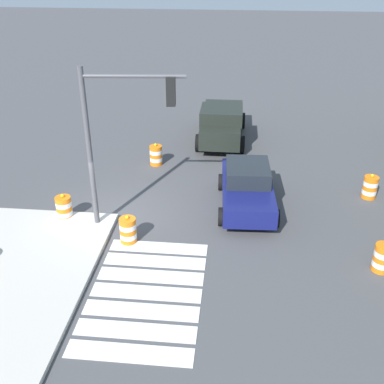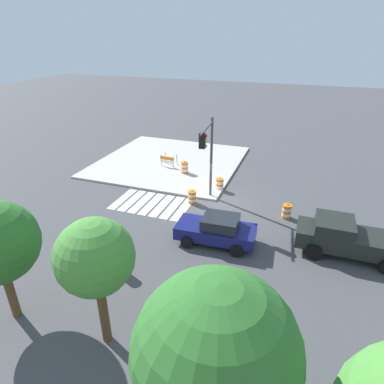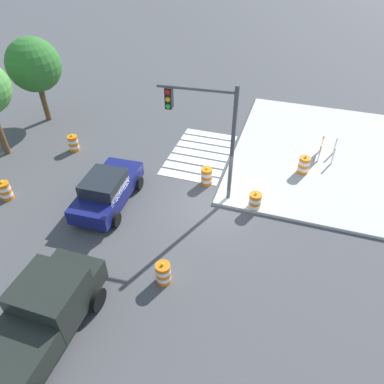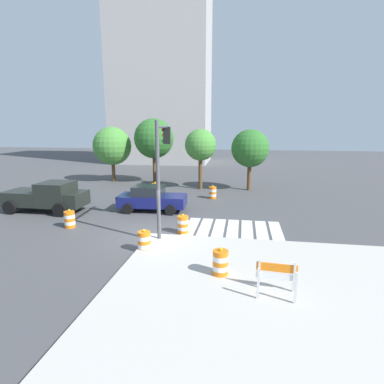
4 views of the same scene
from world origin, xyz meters
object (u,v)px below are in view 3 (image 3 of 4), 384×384
(traffic_barrel_crosswalk_end, at_px, (163,273))
(traffic_barrel_far_curb, at_px, (207,176))
(construction_barricade, at_px, (324,148))
(street_tree_corner_lot, at_px, (34,65))
(traffic_barrel_median_near, at_px, (255,202))
(traffic_light_pole, at_px, (207,124))
(traffic_barrel_near_corner, at_px, (5,191))
(traffic_barrel_median_far, at_px, (73,143))
(sports_car, at_px, (107,190))
(pickup_truck, at_px, (42,316))
(traffic_barrel_on_sidewalk, at_px, (304,165))

(traffic_barrel_crosswalk_end, xyz_separation_m, traffic_barrel_far_curb, (6.22, 0.11, 0.00))
(construction_barricade, height_order, street_tree_corner_lot, street_tree_corner_lot)
(traffic_barrel_median_near, bearing_deg, construction_barricade, -27.94)
(traffic_barrel_median_near, bearing_deg, traffic_barrel_crosswalk_end, 153.36)
(construction_barricade, xyz_separation_m, traffic_light_pole, (-5.10, 5.25, 3.19))
(traffic_barrel_near_corner, bearing_deg, street_tree_corner_lot, 21.63)
(traffic_barrel_median_far, bearing_deg, traffic_barrel_crosswalk_end, -130.40)
(sports_car, bearing_deg, pickup_truck, -169.13)
(sports_car, distance_m, traffic_barrel_on_sidewalk, 9.89)
(sports_car, relative_size, traffic_barrel_median_near, 4.30)
(traffic_barrel_near_corner, distance_m, traffic_barrel_median_far, 4.77)
(traffic_barrel_far_curb, xyz_separation_m, traffic_barrel_on_sidewalk, (2.25, -4.53, 0.15))
(traffic_barrel_crosswalk_end, distance_m, traffic_barrel_far_curb, 6.22)
(traffic_light_pole, xyz_separation_m, street_tree_corner_lot, (4.49, 11.93, -0.36))
(construction_barricade, distance_m, street_tree_corner_lot, 17.41)
(construction_barricade, relative_size, traffic_light_pole, 0.24)
(traffic_barrel_crosswalk_end, xyz_separation_m, construction_barricade, (10.32, -5.33, 0.27))
(construction_barricade, xyz_separation_m, street_tree_corner_lot, (-0.61, 17.17, 2.83))
(traffic_barrel_median_far, bearing_deg, pickup_truck, -151.92)
(traffic_barrel_near_corner, height_order, traffic_light_pole, traffic_light_pole)
(traffic_light_pole, bearing_deg, traffic_barrel_crosswalk_end, 179.09)
(traffic_barrel_near_corner, distance_m, traffic_barrel_crosswalk_end, 9.16)
(pickup_truck, bearing_deg, traffic_barrel_crosswalk_end, -42.54)
(traffic_barrel_crosswalk_end, relative_size, traffic_barrel_median_far, 1.00)
(pickup_truck, bearing_deg, traffic_barrel_far_curb, -16.24)
(pickup_truck, distance_m, traffic_barrel_median_far, 11.37)
(traffic_barrel_far_curb, bearing_deg, pickup_truck, 163.76)
(pickup_truck, height_order, traffic_light_pole, traffic_light_pole)
(traffic_barrel_near_corner, xyz_separation_m, traffic_barrel_crosswalk_end, (-2.23, -8.88, 0.00))
(traffic_barrel_on_sidewalk, bearing_deg, traffic_barrel_near_corner, 115.12)
(traffic_barrel_near_corner, bearing_deg, pickup_truck, -131.19)
(traffic_barrel_crosswalk_end, bearing_deg, pickup_truck, 137.46)
(traffic_barrel_on_sidewalk, bearing_deg, traffic_barrel_median_far, 96.88)
(pickup_truck, bearing_deg, traffic_barrel_median_far, 28.08)
(sports_car, xyz_separation_m, traffic_barrel_near_corner, (-1.15, 4.82, -0.36))
(traffic_barrel_near_corner, xyz_separation_m, traffic_light_pole, (2.99, -8.96, 3.46))
(traffic_barrel_near_corner, xyz_separation_m, street_tree_corner_lot, (7.47, 2.96, 3.10))
(traffic_barrel_median_far, bearing_deg, traffic_barrel_median_near, -100.30)
(traffic_barrel_median_near, height_order, traffic_barrel_far_curb, same)
(street_tree_corner_lot, bearing_deg, traffic_barrel_near_corner, -158.37)
(traffic_light_pole, bearing_deg, pickup_truck, 160.71)
(traffic_barrel_median_near, bearing_deg, traffic_barrel_median_far, 79.70)
(traffic_barrel_crosswalk_end, xyz_separation_m, traffic_barrel_median_near, (5.01, -2.51, 0.00))
(traffic_light_pole, bearing_deg, street_tree_corner_lot, 69.38)
(pickup_truck, distance_m, traffic_barrel_median_near, 9.69)
(traffic_barrel_crosswalk_end, relative_size, traffic_light_pole, 0.19)
(traffic_barrel_median_near, xyz_separation_m, street_tree_corner_lot, (4.70, 14.35, 3.10))
(traffic_light_pole, bearing_deg, traffic_barrel_median_near, -95.00)
(traffic_barrel_near_corner, relative_size, traffic_barrel_on_sidewalk, 1.00)
(traffic_barrel_median_far, bearing_deg, traffic_light_pole, -101.83)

